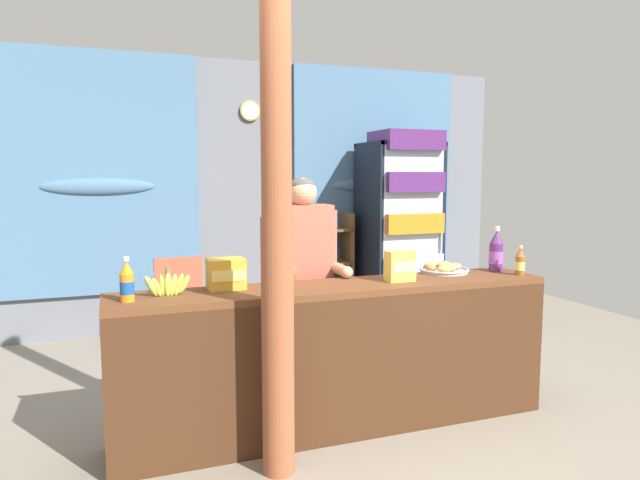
# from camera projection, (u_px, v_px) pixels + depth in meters

# --- Properties ---
(ground_plane) EXTENTS (7.99, 7.99, 0.00)m
(ground_plane) POSITION_uv_depth(u_px,v_px,m) (311.00, 381.00, 4.33)
(ground_plane) COLOR gray
(back_wall_curtained) EXTENTS (5.67, 0.22, 2.73)m
(back_wall_curtained) POSITION_uv_depth(u_px,v_px,m) (251.00, 192.00, 5.93)
(back_wall_curtained) COLOR slate
(back_wall_curtained) RESTS_ON ground
(stall_counter) EXTENTS (2.72, 0.45, 0.90)m
(stall_counter) POSITION_uv_depth(u_px,v_px,m) (345.00, 347.00, 3.39)
(stall_counter) COLOR brown
(stall_counter) RESTS_ON ground
(timber_post) EXTENTS (0.19, 0.17, 2.71)m
(timber_post) POSITION_uv_depth(u_px,v_px,m) (277.00, 228.00, 2.86)
(timber_post) COLOR #995133
(timber_post) RESTS_ON ground
(drink_fridge) EXTENTS (0.75, 0.72, 2.02)m
(drink_fridge) POSITION_uv_depth(u_px,v_px,m) (401.00, 220.00, 5.96)
(drink_fridge) COLOR black
(drink_fridge) RESTS_ON ground
(bottle_shelf_rack) EXTENTS (0.48, 0.28, 1.17)m
(bottle_shelf_rack) POSITION_uv_depth(u_px,v_px,m) (329.00, 266.00, 6.01)
(bottle_shelf_rack) COLOR brown
(bottle_shelf_rack) RESTS_ON ground
(plastic_lawn_chair) EXTENTS (0.48, 0.48, 0.86)m
(plastic_lawn_chair) POSITION_uv_depth(u_px,v_px,m) (183.00, 302.00, 4.84)
(plastic_lawn_chair) COLOR #E5563D
(plastic_lawn_chair) RESTS_ON ground
(shopkeeper) EXTENTS (0.49, 0.42, 1.55)m
(shopkeeper) POSITION_uv_depth(u_px,v_px,m) (303.00, 264.00, 3.83)
(shopkeeper) COLOR #28282D
(shopkeeper) RESTS_ON ground
(soda_bottle_grape_soda) EXTENTS (0.10, 0.10, 0.31)m
(soda_bottle_grape_soda) POSITION_uv_depth(u_px,v_px,m) (496.00, 252.00, 3.92)
(soda_bottle_grape_soda) COLOR #56286B
(soda_bottle_grape_soda) RESTS_ON stall_counter
(soda_bottle_orange_soda) EXTENTS (0.07, 0.07, 0.24)m
(soda_bottle_orange_soda) POSITION_uv_depth(u_px,v_px,m) (127.00, 283.00, 2.97)
(soda_bottle_orange_soda) COLOR orange
(soda_bottle_orange_soda) RESTS_ON stall_counter
(soda_bottle_iced_tea) EXTENTS (0.06, 0.06, 0.20)m
(soda_bottle_iced_tea) POSITION_uv_depth(u_px,v_px,m) (520.00, 262.00, 3.77)
(soda_bottle_iced_tea) COLOR brown
(soda_bottle_iced_tea) RESTS_ON stall_counter
(snack_box_choco_powder) EXTENTS (0.21, 0.16, 0.18)m
(snack_box_choco_powder) POSITION_uv_depth(u_px,v_px,m) (226.00, 274.00, 3.31)
(snack_box_choco_powder) COLOR gold
(snack_box_choco_powder) RESTS_ON stall_counter
(snack_box_instant_noodle) EXTENTS (0.18, 0.11, 0.19)m
(snack_box_instant_noodle) POSITION_uv_depth(u_px,v_px,m) (400.00, 266.00, 3.56)
(snack_box_instant_noodle) COLOR #EAD14C
(snack_box_instant_noodle) RESTS_ON stall_counter
(pastry_tray) EXTENTS (0.34, 0.34, 0.07)m
(pastry_tray) POSITION_uv_depth(u_px,v_px,m) (444.00, 269.00, 3.88)
(pastry_tray) COLOR #BCBCC1
(pastry_tray) RESTS_ON stall_counter
(banana_bunch) EXTENTS (0.27, 0.06, 0.16)m
(banana_bunch) POSITION_uv_depth(u_px,v_px,m) (168.00, 285.00, 3.12)
(banana_bunch) COLOR #B7C647
(banana_bunch) RESTS_ON stall_counter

